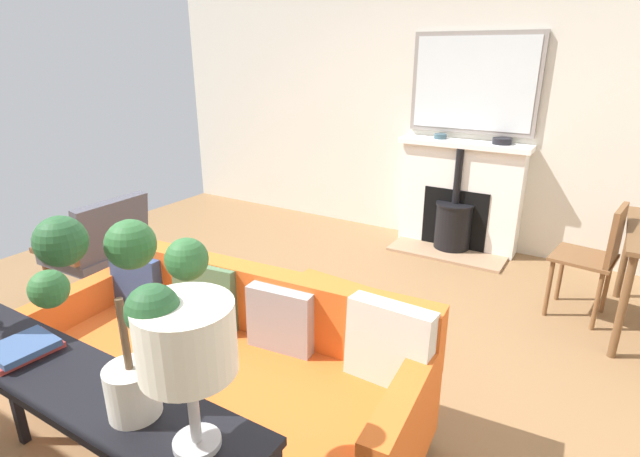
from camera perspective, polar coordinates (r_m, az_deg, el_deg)
The scene contains 14 objects.
ground_plane at distance 3.38m, azimuth -3.25°, elevation -13.68°, with size 5.11×6.39×0.01m, color olive.
wall_left at distance 5.14m, azimuth 13.19°, elevation 13.85°, with size 0.12×6.39×2.73m, color beige.
fireplace at distance 5.00m, azimuth 15.74°, elevation 2.97°, with size 0.60×1.23×1.06m.
mirror_over_mantel at distance 4.94m, azimuth 17.39°, elevation 15.74°, with size 0.04×1.18×0.91m.
mantel_bowl_near at distance 4.97m, azimuth 13.79°, elevation 10.39°, with size 0.12×0.12×0.05m.
mantel_bowl_far at distance 4.83m, azimuth 20.37°, elevation 9.53°, with size 0.17×0.17×0.06m.
sofa at distance 2.64m, azimuth -10.70°, elevation -15.34°, with size 0.95×2.09×0.81m.
ottoman at distance 3.21m, azimuth 1.01°, elevation -10.37°, with size 0.61×0.77×0.39m.
armchair_accent at distance 4.07m, azimuth -24.01°, elevation -1.73°, with size 0.69×0.61×0.86m.
console_table at distance 2.07m, azimuth -26.56°, elevation -17.51°, with size 0.32×1.64×0.78m.
table_lamp_far_end at distance 1.39m, azimuth -15.23°, elevation -12.65°, with size 0.27×0.27×0.46m.
potted_plant at distance 1.57m, azimuth -21.74°, elevation -7.25°, with size 0.46×0.53×0.63m.
book_stack at distance 2.22m, azimuth -31.25°, elevation -11.79°, with size 0.25×0.23×0.05m.
dining_chair_near_fireplace at distance 3.99m, azimuth 29.52°, elevation -2.43°, with size 0.45×0.45×0.87m.
Camera 1 is at (2.30, 1.62, 1.86)m, focal length 27.58 mm.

